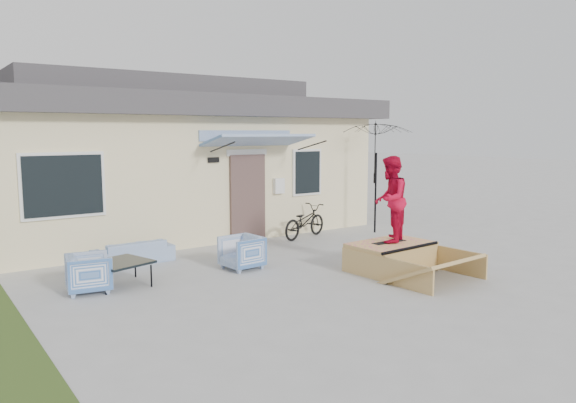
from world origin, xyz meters
TOP-DOWN VIEW (x-y plane):
  - ground at (0.00, 0.00)m, footprint 90.00×90.00m
  - house at (0.00, 7.99)m, footprint 10.80×8.49m
  - loveseat at (-2.06, 3.89)m, footprint 1.58×0.48m
  - armchair_left at (-3.35, 2.35)m, footprint 0.75×0.79m
  - armchair_right at (-0.51, 2.21)m, footprint 0.70×0.74m
  - coffee_table at (-2.79, 2.42)m, footprint 1.08×1.08m
  - bicycle at (2.36, 3.98)m, footprint 1.68×0.99m
  - patio_umbrella at (4.33, 3.50)m, footprint 1.83×1.69m
  - skate_ramp at (1.80, 0.49)m, footprint 1.68×2.17m
  - skateboard at (1.79, 0.54)m, footprint 0.76×0.19m
  - skater at (1.79, 0.54)m, footprint 1.02×0.96m

SIDE VIEW (x-z plane):
  - ground at x=0.00m, z-range 0.00..0.00m
  - coffee_table at x=-2.79m, z-range 0.00..0.43m
  - skate_ramp at x=1.80m, z-range 0.00..0.52m
  - loveseat at x=-2.06m, z-range 0.00..0.62m
  - armchair_left at x=-3.35m, z-range 0.00..0.71m
  - armchair_right at x=-0.51m, z-range 0.00..0.71m
  - bicycle at x=2.36m, z-range 0.00..1.01m
  - skateboard at x=1.79m, z-range 0.52..0.57m
  - skater at x=1.79m, z-range 0.57..2.22m
  - patio_umbrella at x=4.33m, z-range 0.65..2.85m
  - house at x=0.00m, z-range -0.11..3.99m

